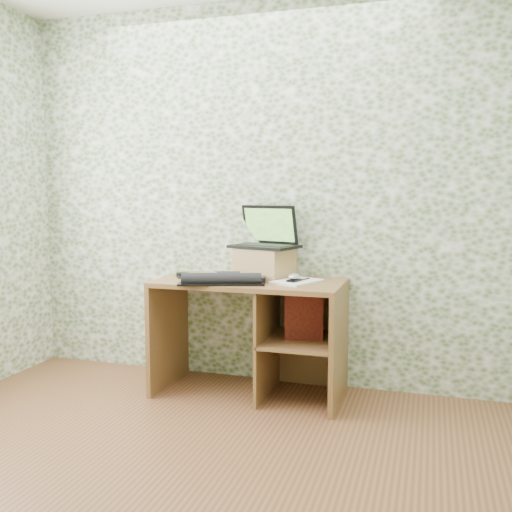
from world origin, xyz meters
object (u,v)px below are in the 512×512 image
(desk, at_px, (262,321))
(keyboard, at_px, (225,279))
(laptop, at_px, (267,238))
(riser, at_px, (265,263))
(notepad, at_px, (297,282))

(desk, bearing_deg, keyboard, -135.35)
(desk, xyz_separation_m, laptop, (-0.02, 0.16, 0.53))
(desk, relative_size, laptop, 2.47)
(riser, xyz_separation_m, keyboard, (-0.17, -0.30, -0.07))
(desk, height_order, laptop, laptop)
(laptop, distance_m, notepad, 0.41)
(desk, height_order, riser, riser)
(laptop, bearing_deg, keyboard, -98.45)
(desk, bearing_deg, riser, 99.88)
(riser, bearing_deg, laptop, 90.00)
(laptop, xyz_separation_m, notepad, (0.25, -0.19, -0.26))
(keyboard, relative_size, notepad, 1.76)
(desk, relative_size, keyboard, 2.23)
(desk, distance_m, keyboard, 0.40)
(riser, relative_size, laptop, 0.68)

